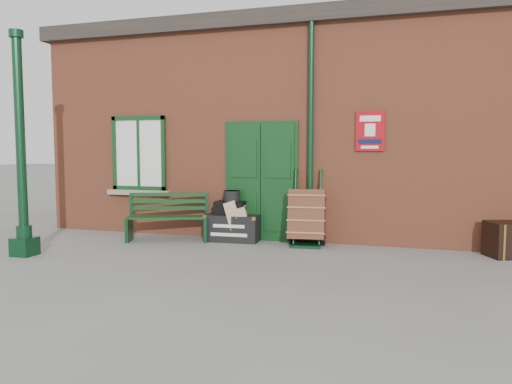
% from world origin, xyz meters
% --- Properties ---
extents(ground, '(80.00, 80.00, 0.00)m').
position_xyz_m(ground, '(0.00, 0.00, 0.00)').
color(ground, gray).
rests_on(ground, ground).
extents(station_building, '(10.30, 4.30, 4.36)m').
position_xyz_m(station_building, '(-0.00, 3.49, 2.16)').
color(station_building, '#A95336').
rests_on(station_building, ground).
extents(canopy_column, '(0.34, 0.34, 3.61)m').
position_xyz_m(canopy_column, '(-3.60, -1.00, 1.41)').
color(canopy_column, black).
rests_on(canopy_column, ground).
extents(bench, '(1.58, 0.92, 0.94)m').
position_xyz_m(bench, '(-1.98, 0.91, 0.47)').
color(bench, '#0F3816').
rests_on(bench, ground).
extents(houdini_trunk, '(1.03, 0.61, 0.50)m').
position_xyz_m(houdini_trunk, '(-0.79, 1.25, 0.25)').
color(houdini_trunk, black).
rests_on(houdini_trunk, ground).
extents(strongbox, '(0.57, 0.43, 0.25)m').
position_xyz_m(strongbox, '(-0.84, 1.25, 0.63)').
color(strongbox, black).
rests_on(strongbox, houdini_trunk).
extents(hatbox, '(0.32, 0.32, 0.20)m').
position_xyz_m(hatbox, '(-0.81, 1.25, 0.85)').
color(hatbox, black).
rests_on(hatbox, strongbox).
extents(suitcase_back, '(0.56, 0.64, 0.79)m').
position_xyz_m(suitcase_back, '(-0.75, 1.25, 0.39)').
color(suitcase_back, tan).
rests_on(suitcase_back, ground).
extents(suitcase_front, '(0.48, 0.57, 0.68)m').
position_xyz_m(suitcase_front, '(-0.57, 1.25, 0.34)').
color(suitcase_front, tan).
rests_on(suitcase_front, ground).
extents(porter_trolley, '(0.72, 0.76, 1.33)m').
position_xyz_m(porter_trolley, '(0.64, 1.23, 0.52)').
color(porter_trolley, black).
rests_on(porter_trolley, ground).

